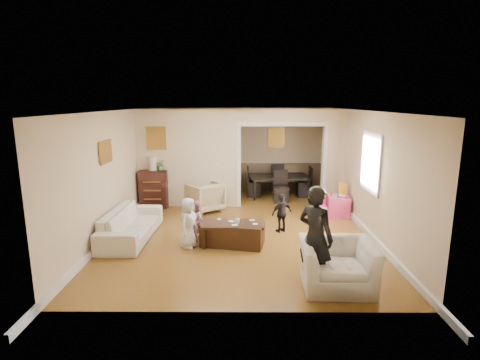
{
  "coord_description": "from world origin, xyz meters",
  "views": [
    {
      "loc": [
        0.05,
        -8.11,
        2.81
      ],
      "look_at": [
        0.0,
        0.2,
        1.05
      ],
      "focal_mm": 28.11,
      "sensor_mm": 36.0,
      "label": 1
    }
  ],
  "objects_px": {
    "coffee_table": "(233,234)",
    "child_kneel_b": "(199,220)",
    "play_table": "(338,206)",
    "adult_person": "(315,237)",
    "armchair_back": "(205,197)",
    "sofa": "(131,224)",
    "armchair_front": "(337,265)",
    "table_lamp": "(153,163)",
    "coffee_cup": "(238,221)",
    "dresser": "(154,189)",
    "dining_table": "(279,186)",
    "child_kneel_a": "(188,223)",
    "child_toddler": "(282,213)",
    "cyan_cup": "(335,195)"
  },
  "relations": [
    {
      "from": "coffee_table",
      "to": "cyan_cup",
      "type": "bearing_deg",
      "value": 37.26
    },
    {
      "from": "armchair_front",
      "to": "child_toddler",
      "type": "relative_size",
      "value": 1.28
    },
    {
      "from": "child_kneel_a",
      "to": "dresser",
      "type": "bearing_deg",
      "value": 46.16
    },
    {
      "from": "coffee_cup",
      "to": "dresser",
      "type": "bearing_deg",
      "value": 129.66
    },
    {
      "from": "coffee_table",
      "to": "adult_person",
      "type": "height_order",
      "value": "adult_person"
    },
    {
      "from": "child_kneel_b",
      "to": "armchair_back",
      "type": "bearing_deg",
      "value": -6.77
    },
    {
      "from": "armchair_front",
      "to": "child_toddler",
      "type": "distance_m",
      "value": 2.54
    },
    {
      "from": "dresser",
      "to": "child_kneel_a",
      "type": "height_order",
      "value": "dresser"
    },
    {
      "from": "armchair_front",
      "to": "child_kneel_a",
      "type": "bearing_deg",
      "value": 149.54
    },
    {
      "from": "child_kneel_b",
      "to": "cyan_cup",
      "type": "bearing_deg",
      "value": -72.29
    },
    {
      "from": "dining_table",
      "to": "coffee_table",
      "type": "bearing_deg",
      "value": -115.96
    },
    {
      "from": "play_table",
      "to": "dining_table",
      "type": "bearing_deg",
      "value": 123.74
    },
    {
      "from": "child_kneel_a",
      "to": "child_toddler",
      "type": "relative_size",
      "value": 1.17
    },
    {
      "from": "child_kneel_a",
      "to": "child_kneel_b",
      "type": "relative_size",
      "value": 1.21
    },
    {
      "from": "coffee_table",
      "to": "adult_person",
      "type": "xyz_separation_m",
      "value": [
        1.29,
        -1.72,
        0.57
      ]
    },
    {
      "from": "sofa",
      "to": "dining_table",
      "type": "height_order",
      "value": "dining_table"
    },
    {
      "from": "sofa",
      "to": "armchair_back",
      "type": "bearing_deg",
      "value": -32.39
    },
    {
      "from": "play_table",
      "to": "child_kneel_a",
      "type": "distance_m",
      "value": 4.01
    },
    {
      "from": "dining_table",
      "to": "play_table",
      "type": "bearing_deg",
      "value": -63.77
    },
    {
      "from": "armchair_back",
      "to": "armchair_front",
      "type": "height_order",
      "value": "armchair_back"
    },
    {
      "from": "play_table",
      "to": "adult_person",
      "type": "distance_m",
      "value": 3.9
    },
    {
      "from": "child_kneel_a",
      "to": "table_lamp",
      "type": "bearing_deg",
      "value": 46.16
    },
    {
      "from": "coffee_table",
      "to": "sofa",
      "type": "bearing_deg",
      "value": 170.64
    },
    {
      "from": "table_lamp",
      "to": "play_table",
      "type": "relative_size",
      "value": 0.68
    },
    {
      "from": "coffee_cup",
      "to": "dining_table",
      "type": "xyz_separation_m",
      "value": [
        1.19,
        3.9,
        -0.19
      ]
    },
    {
      "from": "sofa",
      "to": "dining_table",
      "type": "xyz_separation_m",
      "value": [
        3.39,
        3.51,
        0.0
      ]
    },
    {
      "from": "play_table",
      "to": "adult_person",
      "type": "bearing_deg",
      "value": -109.34
    },
    {
      "from": "coffee_table",
      "to": "child_kneel_b",
      "type": "distance_m",
      "value": 0.78
    },
    {
      "from": "dresser",
      "to": "child_kneel_b",
      "type": "height_order",
      "value": "dresser"
    },
    {
      "from": "sofa",
      "to": "armchair_front",
      "type": "relative_size",
      "value": 1.93
    },
    {
      "from": "armchair_back",
      "to": "child_toddler",
      "type": "bearing_deg",
      "value": 101.97
    },
    {
      "from": "armchair_back",
      "to": "table_lamp",
      "type": "bearing_deg",
      "value": -50.45
    },
    {
      "from": "armchair_back",
      "to": "coffee_table",
      "type": "bearing_deg",
      "value": 71.42
    },
    {
      "from": "adult_person",
      "to": "armchair_back",
      "type": "bearing_deg",
      "value": -18.69
    },
    {
      "from": "coffee_table",
      "to": "table_lamp",
      "type": "bearing_deg",
      "value": 128.91
    },
    {
      "from": "coffee_table",
      "to": "child_kneel_b",
      "type": "bearing_deg",
      "value": 156.8
    },
    {
      "from": "coffee_table",
      "to": "adult_person",
      "type": "relative_size",
      "value": 0.76
    },
    {
      "from": "cyan_cup",
      "to": "adult_person",
      "type": "height_order",
      "value": "adult_person"
    },
    {
      "from": "cyan_cup",
      "to": "adult_person",
      "type": "relative_size",
      "value": 0.05
    },
    {
      "from": "table_lamp",
      "to": "adult_person",
      "type": "xyz_separation_m",
      "value": [
        3.46,
        -4.4,
        -0.39
      ]
    },
    {
      "from": "child_toddler",
      "to": "dining_table",
      "type": "bearing_deg",
      "value": -123.11
    },
    {
      "from": "dresser",
      "to": "table_lamp",
      "type": "height_order",
      "value": "table_lamp"
    },
    {
      "from": "table_lamp",
      "to": "coffee_table",
      "type": "distance_m",
      "value": 3.58
    },
    {
      "from": "armchair_back",
      "to": "adult_person",
      "type": "xyz_separation_m",
      "value": [
        2.06,
        -4.06,
        0.43
      ]
    },
    {
      "from": "armchair_front",
      "to": "coffee_cup",
      "type": "xyz_separation_m",
      "value": [
        -1.54,
        1.67,
        0.15
      ]
    },
    {
      "from": "child_kneel_b",
      "to": "coffee_cup",
      "type": "bearing_deg",
      "value": -122.4
    },
    {
      "from": "dresser",
      "to": "coffee_cup",
      "type": "height_order",
      "value": "dresser"
    },
    {
      "from": "armchair_back",
      "to": "coffee_table",
      "type": "height_order",
      "value": "armchair_back"
    },
    {
      "from": "sofa",
      "to": "child_kneel_a",
      "type": "relative_size",
      "value": 2.12
    },
    {
      "from": "child_toddler",
      "to": "armchair_back",
      "type": "bearing_deg",
      "value": -70.02
    }
  ]
}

